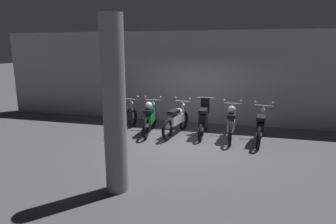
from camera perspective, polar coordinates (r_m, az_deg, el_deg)
name	(u,v)px	position (r m, az deg, el deg)	size (l,w,h in m)	color
ground_plane	(184,143)	(8.51, 3.25, -6.25)	(80.00, 80.00, 0.00)	#4C4C4F
back_wall	(199,78)	(10.69, 6.12, 6.81)	(16.00, 0.30, 3.36)	#9EA0A3
motorbike_slot_0	(125,117)	(9.66, -8.58, -1.04)	(0.59, 1.95, 1.15)	black
motorbike_slot_1	(150,117)	(9.40, -3.59, -1.07)	(0.59, 1.95, 1.15)	black
motorbike_slot_2	(176,120)	(9.22, 1.66, -1.55)	(0.62, 1.93, 1.15)	black
motorbike_slot_3	(204,120)	(9.18, 7.08, -1.50)	(0.56, 1.68, 1.18)	black
motorbike_slot_4	(231,122)	(8.98, 12.46, -2.01)	(0.59, 1.95, 1.15)	black
motorbike_slot_5	(261,126)	(8.92, 18.03, -2.68)	(0.59, 1.95, 1.15)	black
support_pillar	(114,107)	(5.43, -10.62, 1.00)	(0.43, 0.43, 3.36)	gray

